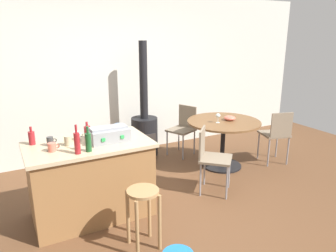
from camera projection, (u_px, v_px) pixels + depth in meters
The scene contains 21 objects.
ground_plane at pixel (178, 209), 3.90m from camera, with size 8.80×8.80×0.00m, color brown.
back_wall at pixel (112, 77), 5.43m from camera, with size 8.00×0.10×2.70m, color beige.
kitchen_island at pixel (91, 179), 3.68m from camera, with size 1.36×0.79×0.89m.
wooden_stool at pixel (143, 206), 3.11m from camera, with size 0.31×0.31×0.62m.
dining_table at pixel (223, 132), 5.02m from camera, with size 1.13×1.13×0.75m.
folding_chair_near at pixel (211, 155), 4.22m from camera, with size 0.57×0.57×0.87m.
folding_chair_far at pixel (277, 133), 5.15m from camera, with size 0.49×0.49×0.88m.
folding_chair_left at pixel (183, 126), 5.58m from camera, with size 0.53×0.53×0.85m.
wood_stove at pixel (145, 130), 5.40m from camera, with size 0.44×0.45×1.95m.
toolbox at pixel (109, 134), 3.60m from camera, with size 0.43×0.28×0.17m.
bottle_0 at pixel (32, 138), 3.49m from camera, with size 0.07×0.07×0.20m.
bottle_1 at pixel (87, 132), 3.72m from camera, with size 0.07×0.07×0.19m.
bottle_2 at pixel (77, 143), 3.22m from camera, with size 0.06×0.06×0.31m.
bottle_3 at pixel (88, 142), 3.28m from camera, with size 0.06×0.06×0.27m.
cup_0 at pixel (52, 147), 3.30m from camera, with size 0.12×0.08×0.09m.
cup_1 at pixel (50, 141), 3.47m from camera, with size 0.11×0.07×0.10m.
cup_2 at pixel (118, 128), 3.95m from camera, with size 0.11×0.08×0.11m.
cup_3 at pixel (77, 136), 3.64m from camera, with size 0.11×0.07×0.11m.
cup_4 at pixel (68, 141), 3.48m from camera, with size 0.11×0.08×0.11m.
wine_glass at pixel (218, 116), 4.85m from camera, with size 0.07×0.07×0.14m.
serving_bowl at pixel (230, 118), 5.00m from camera, with size 0.18×0.18×0.07m, color #DB6651.
Camera 1 is at (-1.73, -3.00, 2.07)m, focal length 34.33 mm.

